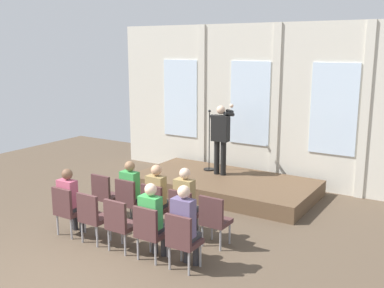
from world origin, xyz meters
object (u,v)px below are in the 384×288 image
(chair_r1_c0, at_px, (67,208))
(chair_r0_c3, at_px, (184,211))
(speaker, at_px, (221,135))
(audience_r1_c4, at_px, (185,223))
(chair_r0_c0, at_px, (105,193))
(chair_r0_c1, at_px, (129,199))
(audience_r1_c3, at_px, (152,217))
(mic_stand, at_px, (209,157))
(chair_r1_c3, at_px, (150,230))
(audience_r0_c1, at_px, (132,189))
(audience_r0_c3, at_px, (186,199))
(audience_r1_c0, at_px, (70,198))
(chair_r1_c2, at_px, (120,222))
(audience_r0_c2, at_px, (158,194))
(chair_r1_c4, at_px, (182,238))
(chair_r0_c2, at_px, (155,205))
(chair_r0_c4, at_px, (214,218))
(chair_r1_c1, at_px, (92,215))

(chair_r1_c0, bearing_deg, chair_r0_c3, 27.93)
(speaker, height_order, audience_r1_c4, speaker)
(chair_r0_c0, relative_size, chair_r0_c1, 1.00)
(speaker, distance_m, audience_r1_c3, 4.10)
(mic_stand, relative_size, chair_r1_c3, 1.65)
(audience_r0_c1, distance_m, audience_r0_c3, 1.27)
(audience_r1_c0, bearing_deg, chair_r1_c2, -3.78)
(audience_r0_c1, height_order, chair_r0_c3, audience_r0_c1)
(mic_stand, relative_size, audience_r0_c1, 1.21)
(audience_r0_c1, xyz_separation_m, audience_r0_c2, (0.64, -0.00, 0.01))
(audience_r1_c0, distance_m, chair_r1_c4, 2.55)
(chair_r0_c0, bearing_deg, audience_r0_c1, 7.46)
(audience_r0_c3, distance_m, audience_r1_c0, 2.16)
(audience_r0_c2, relative_size, audience_r1_c3, 0.99)
(chair_r0_c3, distance_m, audience_r0_c3, 0.22)
(chair_r0_c2, distance_m, audience_r1_c3, 1.14)
(chair_r0_c1, relative_size, audience_r0_c3, 0.71)
(audience_r1_c0, bearing_deg, chair_r0_c3, 25.93)
(chair_r1_c2, bearing_deg, chair_r0_c0, 141.51)
(chair_r1_c4, height_order, audience_r1_c4, audience_r1_c4)
(mic_stand, bearing_deg, chair_r0_c3, -67.73)
(chair_r0_c4, bearing_deg, audience_r0_c1, 177.50)
(mic_stand, bearing_deg, speaker, -25.25)
(audience_r1_c0, bearing_deg, audience_r1_c4, -0.13)
(audience_r0_c1, xyz_separation_m, audience_r1_c0, (-0.64, -1.01, -0.01))
(chair_r0_c0, distance_m, audience_r1_c4, 2.72)
(chair_r0_c3, height_order, audience_r1_c3, audience_r1_c3)
(chair_r1_c4, bearing_deg, speaker, 110.68)
(audience_r0_c2, bearing_deg, chair_r0_c2, -90.00)
(audience_r0_c2, xyz_separation_m, chair_r1_c2, (0.00, -1.09, -0.19))
(chair_r1_c1, bearing_deg, audience_r0_c2, 59.83)
(chair_r0_c4, relative_size, chair_r1_c3, 1.00)
(mic_stand, height_order, audience_r0_c3, mic_stand)
(chair_r0_c1, height_order, audience_r1_c4, audience_r1_c4)
(speaker, xyz_separation_m, audience_r0_c3, (0.89, -2.95, -0.62))
(audience_r0_c1, height_order, chair_r0_c4, audience_r0_c1)
(chair_r1_c0, bearing_deg, mic_stand, 82.17)
(chair_r0_c3, distance_m, audience_r1_c3, 0.95)
(chair_r0_c1, xyz_separation_m, audience_r1_c0, (-0.64, -0.93, 0.18))
(audience_r1_c0, distance_m, audience_r1_c3, 1.91)
(chair_r1_c4, bearing_deg, audience_r0_c3, 120.21)
(chair_r0_c2, bearing_deg, audience_r0_c1, 172.54)
(chair_r0_c4, bearing_deg, chair_r1_c1, -152.07)
(mic_stand, bearing_deg, chair_r0_c4, -58.77)
(chair_r0_c2, xyz_separation_m, chair_r1_c3, (0.64, -1.01, 0.00))
(chair_r0_c0, xyz_separation_m, audience_r1_c3, (1.91, -0.93, 0.19))
(chair_r0_c1, relative_size, chair_r1_c0, 1.00)
(audience_r0_c1, distance_m, chair_r1_c3, 1.69)
(chair_r0_c1, distance_m, chair_r0_c2, 0.64)
(audience_r1_c0, xyz_separation_m, chair_r1_c4, (2.54, -0.08, -0.18))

